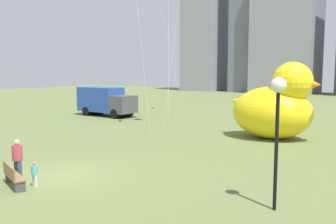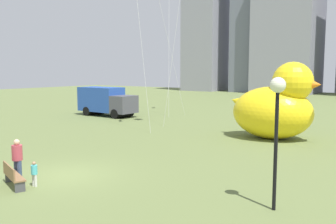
{
  "view_description": "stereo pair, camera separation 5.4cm",
  "coord_description": "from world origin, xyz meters",
  "px_view_note": "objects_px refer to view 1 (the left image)",
  "views": [
    {
      "loc": [
        12.52,
        -10.31,
        4.57
      ],
      "look_at": [
        1.46,
        5.8,
        2.34
      ],
      "focal_mm": 39.38,
      "sensor_mm": 36.0,
      "label": 1
    },
    {
      "loc": [
        12.57,
        -10.28,
        4.57
      ],
      "look_at": [
        1.46,
        5.8,
        2.34
      ],
      "focal_mm": 39.38,
      "sensor_mm": 36.0,
      "label": 2
    }
  ],
  "objects_px": {
    "park_bench": "(13,175)",
    "person_adult": "(17,158)",
    "person_child": "(35,173)",
    "lamppost": "(278,106)",
    "box_truck": "(106,101)",
    "giant_inflatable_duck": "(275,106)"
  },
  "relations": [
    {
      "from": "park_bench",
      "to": "box_truck",
      "type": "bearing_deg",
      "value": 124.88
    },
    {
      "from": "park_bench",
      "to": "lamppost",
      "type": "bearing_deg",
      "value": 20.74
    },
    {
      "from": "park_bench",
      "to": "person_adult",
      "type": "distance_m",
      "value": 1.06
    },
    {
      "from": "giant_inflatable_duck",
      "to": "person_adult",
      "type": "bearing_deg",
      "value": -110.54
    },
    {
      "from": "giant_inflatable_duck",
      "to": "lamppost",
      "type": "xyz_separation_m",
      "value": [
        4.16,
        -12.45,
        1.28
      ]
    },
    {
      "from": "park_bench",
      "to": "person_adult",
      "type": "height_order",
      "value": "person_adult"
    },
    {
      "from": "person_child",
      "to": "person_adult",
      "type": "bearing_deg",
      "value": 174.24
    },
    {
      "from": "person_adult",
      "to": "person_child",
      "type": "distance_m",
      "value": 1.36
    },
    {
      "from": "lamppost",
      "to": "box_truck",
      "type": "bearing_deg",
      "value": 145.8
    },
    {
      "from": "giant_inflatable_duck",
      "to": "box_truck",
      "type": "distance_m",
      "value": 18.18
    },
    {
      "from": "park_bench",
      "to": "person_child",
      "type": "xyz_separation_m",
      "value": [
        0.63,
        0.54,
        0.07
      ]
    },
    {
      "from": "lamppost",
      "to": "box_truck",
      "type": "relative_size",
      "value": 0.69
    },
    {
      "from": "person_adult",
      "to": "lamppost",
      "type": "relative_size",
      "value": 0.4
    },
    {
      "from": "park_bench",
      "to": "box_truck",
      "type": "xyz_separation_m",
      "value": [
        -12.93,
        18.54,
        0.97
      ]
    },
    {
      "from": "person_adult",
      "to": "box_truck",
      "type": "relative_size",
      "value": 0.27
    },
    {
      "from": "giant_inflatable_duck",
      "to": "box_truck",
      "type": "relative_size",
      "value": 0.98
    },
    {
      "from": "park_bench",
      "to": "person_child",
      "type": "bearing_deg",
      "value": 40.81
    },
    {
      "from": "box_truck",
      "to": "person_child",
      "type": "bearing_deg",
      "value": -53.01
    },
    {
      "from": "giant_inflatable_duck",
      "to": "park_bench",
      "type": "bearing_deg",
      "value": -107.59
    },
    {
      "from": "giant_inflatable_duck",
      "to": "lamppost",
      "type": "distance_m",
      "value": 13.19
    },
    {
      "from": "person_child",
      "to": "box_truck",
      "type": "distance_m",
      "value": 22.55
    },
    {
      "from": "park_bench",
      "to": "lamppost",
      "type": "relative_size",
      "value": 0.41
    }
  ]
}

